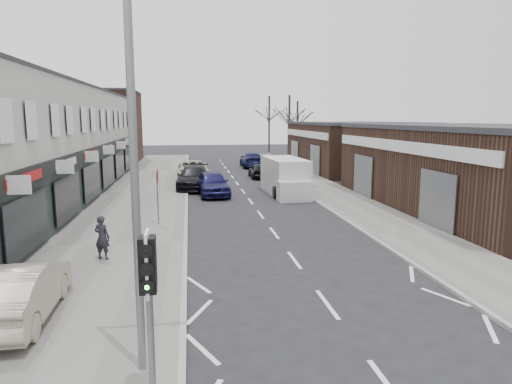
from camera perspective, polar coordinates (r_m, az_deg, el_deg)
name	(u,v)px	position (r m, az deg, el deg)	size (l,w,h in m)	color
ground	(353,338)	(11.39, 11.99, -17.46)	(160.00, 160.00, 0.00)	black
pavement_left	(145,193)	(32.06, -13.71, -0.07)	(5.50, 64.00, 0.12)	slate
pavement_right	(322,189)	(33.27, 8.25, 0.42)	(3.50, 64.00, 0.12)	slate
shop_terrace_left	(23,144)	(30.67, -27.10, 5.34)	(8.00, 41.00, 7.10)	beige
brick_block_far	(102,128)	(55.41, -18.68, 7.59)	(8.00, 10.00, 8.00)	#472A1E
right_unit_near	(479,169)	(28.68, 26.11, 2.60)	(10.00, 18.00, 4.50)	#3C261B
right_unit_far	(354,147)	(46.51, 12.12, 5.50)	(10.00, 16.00, 4.50)	#3C261B
tree_far_a	(289,158)	(59.11, 4.12, 4.23)	(3.60, 3.60, 8.00)	#382D26
tree_far_b	(297,154)	(65.50, 5.14, 4.70)	(3.60, 3.60, 7.50)	#382D26
tree_far_c	(269,152)	(70.76, 1.64, 5.06)	(3.60, 3.60, 8.50)	#382D26
traffic_light	(148,278)	(7.99, -13.29, -10.47)	(0.28, 0.60, 3.10)	slate
street_lamp	(143,143)	(8.77, -13.97, 5.98)	(2.23, 0.22, 8.00)	slate
warning_sign	(158,181)	(21.76, -12.15, 1.40)	(0.12, 0.80, 2.70)	slate
white_van	(285,177)	(30.85, 3.69, 1.85)	(2.52, 6.34, 2.42)	silver
sedan_on_pavement	(20,291)	(12.95, -27.46, -10.96)	(1.52, 4.36, 1.44)	#A29481
pedestrian	(102,237)	(17.08, -18.68, -5.40)	(0.58, 0.38, 1.58)	black
parked_car_left_a	(213,183)	(30.42, -5.45, 1.09)	(1.92, 4.77, 1.63)	#161543
parked_car_left_b	(194,178)	(33.46, -7.77, 1.79)	(2.28, 5.62, 1.63)	black
parked_car_left_c	(193,170)	(39.00, -7.86, 2.77)	(2.57, 5.57, 1.55)	#BBB096
parked_car_right_a	(285,175)	(34.68, 3.70, 2.13)	(1.74, 5.00, 1.65)	white
parked_car_right_b	(259,170)	(39.28, 0.35, 2.71)	(1.53, 3.80, 1.29)	black
parked_car_right_c	(252,160)	(47.99, -0.55, 4.05)	(2.19, 5.39, 1.56)	#12153A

